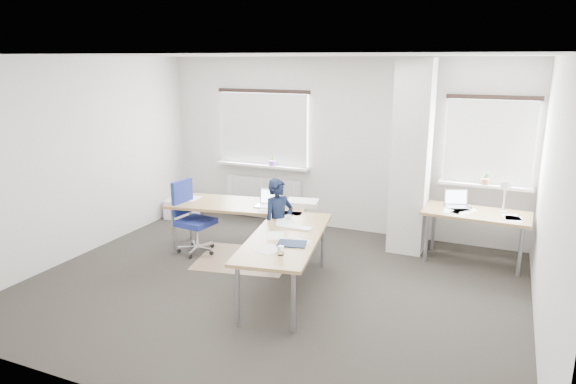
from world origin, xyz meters
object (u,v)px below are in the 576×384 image
at_px(task_chair, 194,233).
at_px(person, 279,225).
at_px(desk_side, 477,215).
at_px(desk_main, 263,220).

xyz_separation_m(task_chair, person, (1.40, -0.08, 0.33)).
bearing_deg(desk_side, task_chair, -159.25).
bearing_deg(desk_side, person, -148.58).
distance_m(desk_side, task_chair, 4.00).
bearing_deg(person, desk_main, 148.98).
bearing_deg(desk_main, desk_side, 18.48).
relative_size(desk_main, task_chair, 2.65).
relative_size(desk_main, person, 2.25).
bearing_deg(task_chair, person, 2.76).
distance_m(desk_main, task_chair, 1.30).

